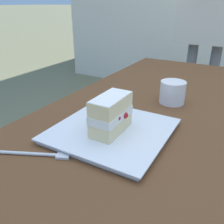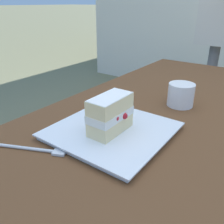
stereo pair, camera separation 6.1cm
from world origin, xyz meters
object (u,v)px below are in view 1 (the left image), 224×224
patio_table (190,142)px  cake_slice (111,114)px  dessert_plate (112,131)px  diner_person (212,5)px  dessert_fork (39,154)px  coffee_cup (173,92)px

patio_table → cake_slice: size_ratio=11.65×
dessert_plate → diner_person: size_ratio=0.19×
dessert_plate → dessert_fork: (0.17, -0.10, -0.00)m
cake_slice → dessert_fork: bearing=-32.4°
dessert_fork → patio_table: bearing=145.0°
cake_slice → dessert_plate: bearing=-162.9°
dessert_fork → dessert_plate: bearing=150.6°
dessert_plate → coffee_cup: size_ratio=3.36×
dessert_plate → cake_slice: cake_slice is taller
patio_table → coffee_cup: coffee_cup is taller
cake_slice → dessert_fork: size_ratio=0.76×
coffee_cup → diner_person: size_ratio=0.06×
cake_slice → coffee_cup: (-0.30, 0.07, -0.02)m
dessert_fork → diner_person: diner_person is taller
patio_table → dessert_plate: bearing=-39.0°
coffee_cup → diner_person: bearing=-175.9°
cake_slice → diner_person: size_ratio=0.08×
dessert_plate → patio_table: bearing=141.0°
dessert_fork → diner_person: size_ratio=0.11×
dessert_plate → coffee_cup: bearing=165.8°
dessert_fork → coffee_cup: bearing=159.8°
cake_slice → coffee_cup: cake_slice is taller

